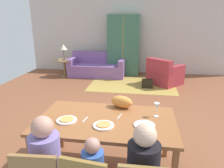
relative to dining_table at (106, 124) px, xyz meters
The scene contains 20 objects.
ground_plane 2.33m from the dining_table, 94.83° to the left, with size 7.47×6.66×0.02m, color brown.
back_wall 5.64m from the dining_table, 91.92° to the left, with size 7.47×0.10×2.70m, color beige.
dining_table is the anchor object (origin of this frame).
plate_near_man 0.50m from the dining_table, 165.82° to the right, with size 0.25×0.25×0.02m, color silver.
pizza_near_man 0.50m from the dining_table, 165.82° to the right, with size 0.17×0.17×0.01m, color #E49E4A.
plate_near_child 0.20m from the dining_table, 90.00° to the right, with size 0.25×0.25×0.02m, color silver.
pizza_near_child 0.20m from the dining_table, 90.00° to the right, with size 0.17×0.17×0.01m, color #E19850.
plate_near_woman 0.49m from the dining_table, 11.89° to the right, with size 0.25×0.25×0.02m, color white.
wine_glass 0.68m from the dining_table, 16.15° to the left, with size 0.07×0.07×0.19m.
fork 0.27m from the dining_table, 169.07° to the right, with size 0.02×0.15×0.01m, color silver.
knife 0.20m from the dining_table, 32.76° to the left, with size 0.01×0.17×0.01m, color silver.
person_man 0.85m from the dining_table, 124.82° to the right, with size 0.30×0.41×1.11m.
cat 0.46m from the dining_table, 69.51° to the left, with size 0.32×0.16×0.17m, color orange.
area_rug 4.05m from the dining_table, 88.53° to the left, with size 2.60×1.80×0.01m, color #A88B3F.
couch 5.01m from the dining_table, 103.92° to the left, with size 1.94×0.86×0.82m.
armchair 4.30m from the dining_table, 75.58° to the left, with size 1.21×1.21×0.82m.
armoire 5.23m from the dining_table, 93.45° to the left, with size 1.10×0.59×2.10m.
side_table 5.15m from the dining_table, 116.86° to the left, with size 0.56×0.56×0.58m.
table_lamp 5.15m from the dining_table, 116.86° to the left, with size 0.26×0.26×0.54m.
handbag 3.77m from the dining_table, 81.48° to the left, with size 0.32×0.16×0.26m, color black.
Camera 1 is at (0.63, -3.86, 1.98)m, focal length 34.03 mm.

